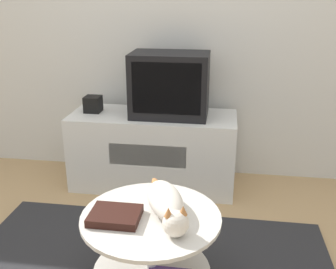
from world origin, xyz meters
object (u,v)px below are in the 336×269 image
Objects in this scene: tv at (170,85)px; dvd_box at (115,216)px; cat at (167,204)px; speaker at (93,104)px.

tv is 2.45× the size of dvd_box.
cat is at bearing 18.17° from dvd_box.
speaker is 1.35m from dvd_box.
speaker is 0.53× the size of dvd_box.
speaker reaches higher than cat.
speaker reaches higher than dvd_box.
speaker is at bearing -169.40° from cat.
speaker is at bearing 179.31° from tv.
cat is at bearing -58.09° from speaker.
tv reaches higher than cat.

